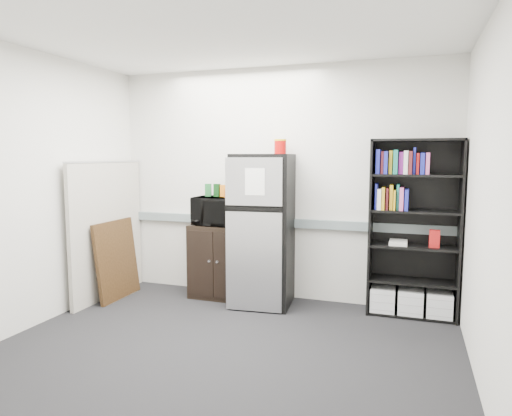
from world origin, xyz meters
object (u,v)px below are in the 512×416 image
at_px(cabinet, 221,261).
at_px(refrigerator, 263,230).
at_px(bookshelf, 414,230).
at_px(cubicle_partition, 107,229).
at_px(microwave, 220,211).

relative_size(cabinet, refrigerator, 0.51).
distance_m(cabinet, refrigerator, 0.69).
xyz_separation_m(bookshelf, cabinet, (-2.15, -0.06, -0.48)).
xyz_separation_m(bookshelf, cubicle_partition, (-3.43, -0.49, -0.10)).
distance_m(cubicle_partition, microwave, 1.36).
height_order(bookshelf, microwave, bookshelf).
bearing_deg(refrigerator, microwave, 167.76).
xyz_separation_m(bookshelf, microwave, (-2.15, -0.08, 0.12)).
xyz_separation_m(cabinet, microwave, (-0.00, -0.02, 0.60)).
relative_size(bookshelf, microwave, 3.13).
xyz_separation_m(microwave, refrigerator, (0.55, -0.06, -0.19)).
height_order(bookshelf, cubicle_partition, bookshelf).
distance_m(cubicle_partition, cabinet, 1.40).
xyz_separation_m(cubicle_partition, microwave, (1.28, 0.40, 0.22)).
bearing_deg(cabinet, cubicle_partition, -161.78).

